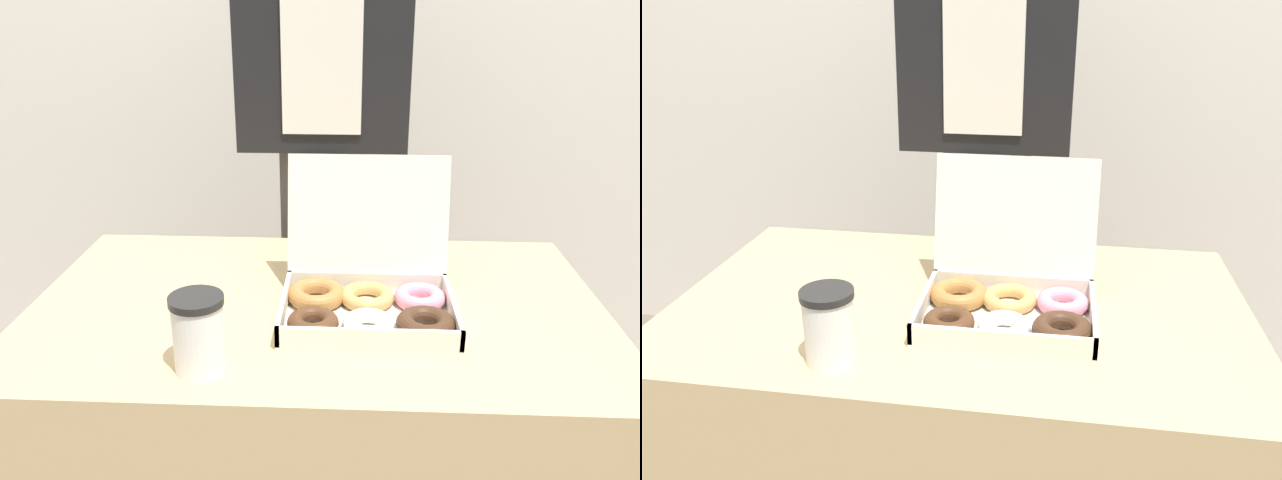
{
  "view_description": "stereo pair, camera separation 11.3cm",
  "coord_description": "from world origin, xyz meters",
  "views": [
    {
      "loc": [
        0.06,
        -1.08,
        1.32
      ],
      "look_at": [
        0.01,
        -0.02,
        0.91
      ],
      "focal_mm": 35.0,
      "sensor_mm": 36.0,
      "label": 1
    },
    {
      "loc": [
        0.17,
        -1.07,
        1.32
      ],
      "look_at": [
        0.01,
        -0.02,
        0.91
      ],
      "focal_mm": 35.0,
      "sensor_mm": 36.0,
      "label": 2
    }
  ],
  "objects": [
    {
      "name": "wall_back",
      "position": [
        0.0,
        1.16,
        1.3
      ],
      "size": [
        10.0,
        0.05,
        2.6
      ],
      "color": "silver",
      "rests_on": "ground_plane"
    },
    {
      "name": "person_customer",
      "position": [
        -0.01,
        0.5,
        1.02
      ],
      "size": [
        0.42,
        0.24,
        1.83
      ],
      "color": "#4C4742",
      "rests_on": "ground_plane"
    },
    {
      "name": "donut_box",
      "position": [
        0.1,
        -0.04,
        0.81
      ],
      "size": [
        0.32,
        0.29,
        0.27
      ],
      "color": "silver",
      "rests_on": "table"
    },
    {
      "name": "coffee_cup",
      "position": [
        -0.17,
        -0.24,
        0.83
      ],
      "size": [
        0.09,
        0.09,
        0.13
      ],
      "color": "white",
      "rests_on": "table"
    },
    {
      "name": "table",
      "position": [
        0.0,
        0.0,
        0.38
      ],
      "size": [
        1.1,
        0.67,
        0.77
      ],
      "color": "tan",
      "rests_on": "ground_plane"
    }
  ]
}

